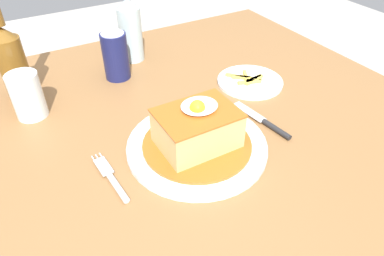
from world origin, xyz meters
name	(u,v)px	position (x,y,z in m)	size (l,w,h in m)	color
dining_table	(175,151)	(0.00, 0.00, 0.63)	(1.16, 0.98, 0.73)	olive
main_plate	(197,145)	(-0.01, -0.12, 0.74)	(0.28, 0.28, 0.02)	white
sandwich_meal	(197,130)	(-0.01, -0.12, 0.78)	(0.22, 0.22, 0.11)	#B75B1E
fork	(113,180)	(-0.19, -0.13, 0.74)	(0.03, 0.14, 0.01)	silver
knife	(268,124)	(0.16, -0.13, 0.74)	(0.04, 0.17, 0.01)	#262628
soda_can	(116,56)	(-0.04, 0.24, 0.79)	(0.07, 0.07, 0.12)	#191E51
beer_bottle_clear	(130,26)	(0.03, 0.32, 0.83)	(0.06, 0.06, 0.27)	#ADC6CC
beer_bottle_amber	(11,59)	(-0.28, 0.27, 0.83)	(0.06, 0.06, 0.27)	brown
drinking_glass	(28,98)	(-0.28, 0.17, 0.78)	(0.07, 0.07, 0.10)	#3F2314
side_plate_fries	(250,81)	(0.24, 0.03, 0.74)	(0.17, 0.17, 0.02)	white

